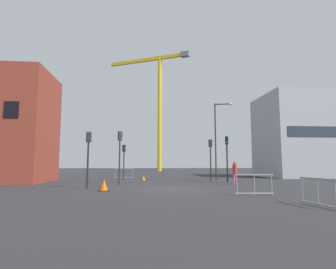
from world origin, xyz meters
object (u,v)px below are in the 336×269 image
(construction_crane, at_px, (158,94))
(traffic_light_median, at_px, (124,156))
(streetlamp_tall, at_px, (218,134))
(traffic_light_crosswalk, at_px, (120,149))
(traffic_light_corner, at_px, (227,151))
(traffic_cone_orange, at_px, (143,178))
(pedestrian_walking, at_px, (235,171))
(traffic_light_near, at_px, (88,150))
(traffic_cone_by_barrier, at_px, (104,186))
(traffic_light_verge, at_px, (211,153))

(construction_crane, relative_size, traffic_light_median, 7.45)
(streetlamp_tall, bearing_deg, traffic_light_crosswalk, -148.31)
(traffic_light_corner, height_order, traffic_cone_orange, traffic_light_corner)
(streetlamp_tall, height_order, pedestrian_walking, streetlamp_tall)
(construction_crane, xyz_separation_m, pedestrian_walking, (3.87, -38.97, -16.28))
(construction_crane, height_order, traffic_light_near, construction_crane)
(construction_crane, distance_m, traffic_cone_by_barrier, 46.32)
(traffic_cone_by_barrier, bearing_deg, traffic_light_crosswalk, 83.30)
(traffic_light_corner, distance_m, traffic_cone_by_barrier, 11.66)
(traffic_light_verge, bearing_deg, traffic_cone_orange, 173.68)
(construction_crane, distance_m, traffic_light_verge, 37.46)
(streetlamp_tall, distance_m, traffic_cone_orange, 8.84)
(traffic_light_median, distance_m, traffic_light_near, 9.30)
(traffic_light_near, relative_size, traffic_cone_by_barrier, 5.59)
(traffic_light_near, bearing_deg, traffic_light_verge, 33.76)
(construction_crane, relative_size, pedestrian_walking, 14.62)
(traffic_light_median, distance_m, pedestrian_walking, 11.52)
(traffic_light_median, xyz_separation_m, traffic_light_corner, (9.17, -4.67, 0.30))
(traffic_light_crosswalk, bearing_deg, traffic_cone_orange, 67.98)
(traffic_light_corner, distance_m, pedestrian_walking, 2.92)
(streetlamp_tall, relative_size, traffic_light_median, 2.24)
(streetlamp_tall, relative_size, traffic_light_corner, 1.97)
(streetlamp_tall, distance_m, traffic_light_crosswalk, 11.27)
(traffic_light_corner, xyz_separation_m, traffic_cone_by_barrier, (-9.60, -6.17, -2.37))
(streetlamp_tall, distance_m, traffic_light_verge, 3.03)
(traffic_light_median, distance_m, traffic_cone_by_barrier, 11.04)
(traffic_light_crosswalk, relative_size, pedestrian_walking, 2.30)
(traffic_light_verge, distance_m, traffic_cone_orange, 6.80)
(traffic_light_verge, height_order, traffic_light_near, traffic_light_verge)
(construction_crane, distance_m, pedestrian_walking, 42.41)
(construction_crane, distance_m, traffic_light_corner, 39.59)
(traffic_light_median, bearing_deg, traffic_cone_by_barrier, -92.29)
(traffic_cone_by_barrier, bearing_deg, streetlamp_tall, 45.95)
(streetlamp_tall, xyz_separation_m, traffic_light_corner, (-0.38, -4.15, -1.94))
(traffic_light_crosswalk, bearing_deg, traffic_light_verge, 25.62)
(streetlamp_tall, bearing_deg, traffic_cone_orange, -170.98)
(traffic_light_verge, xyz_separation_m, traffic_light_crosswalk, (-8.20, -3.93, 0.13))
(traffic_light_near, relative_size, traffic_light_corner, 0.94)
(traffic_light_crosswalk, relative_size, traffic_light_median, 1.17)
(traffic_light_median, height_order, traffic_light_corner, traffic_light_corner)
(construction_crane, bearing_deg, streetlamp_tall, -82.21)
(construction_crane, relative_size, traffic_light_corner, 6.56)
(construction_crane, xyz_separation_m, traffic_light_near, (-6.87, -41.02, -14.79))
(pedestrian_walking, bearing_deg, traffic_light_near, -169.18)
(streetlamp_tall, height_order, traffic_light_corner, streetlamp_tall)
(traffic_light_verge, distance_m, traffic_light_corner, 2.41)
(traffic_light_corner, xyz_separation_m, traffic_cone_orange, (-7.20, 2.95, -2.44))
(traffic_light_crosswalk, bearing_deg, traffic_light_near, -123.56)
(traffic_light_near, xyz_separation_m, traffic_cone_orange, (3.72, 7.42, -2.29))
(streetlamp_tall, xyz_separation_m, traffic_light_verge, (-1.26, -1.91, -1.99))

